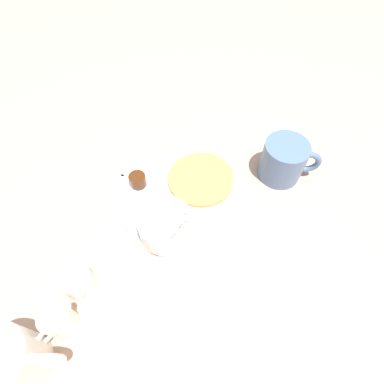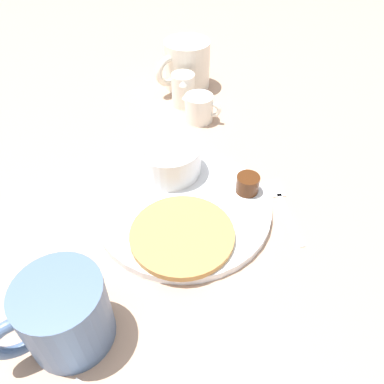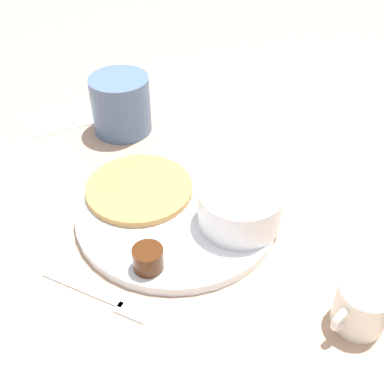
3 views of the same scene
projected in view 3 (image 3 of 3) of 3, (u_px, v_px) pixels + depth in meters
ground_plane at (177, 216)px, 0.60m from camera, size 4.00×4.00×0.00m
plate at (177, 212)px, 0.60m from camera, size 0.25×0.25×0.01m
pancake_stack at (139, 188)px, 0.62m from camera, size 0.14×0.14×0.01m
bowl at (240, 206)px, 0.56m from camera, size 0.10×0.10×0.05m
syrup_cup at (148, 259)px, 0.52m from camera, size 0.03×0.03×0.03m
butter_ramekin at (246, 221)px, 0.56m from camera, size 0.05×0.05×0.04m
coffee_mug at (121, 104)px, 0.73m from camera, size 0.09×0.11×0.09m
creamer_pitcher_near at (361, 306)px, 0.47m from camera, size 0.08×0.05×0.05m
fork at (107, 299)px, 0.50m from camera, size 0.08×0.12×0.00m
napkin at (61, 119)px, 0.78m from camera, size 0.10×0.08×0.00m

